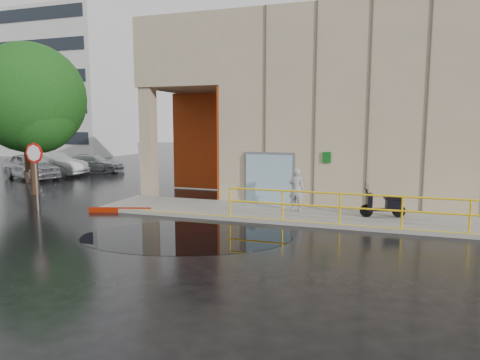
# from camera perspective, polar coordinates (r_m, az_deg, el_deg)

# --- Properties ---
(ground) EXTENTS (120.00, 120.00, 0.00)m
(ground) POSITION_cam_1_polar(r_m,az_deg,el_deg) (12.23, -4.13, -8.64)
(ground) COLOR black
(ground) RESTS_ON ground
(sidewalk) EXTENTS (20.00, 3.00, 0.15)m
(sidewalk) POSITION_cam_1_polar(r_m,az_deg,el_deg) (15.71, 16.10, -5.00)
(sidewalk) COLOR gray
(sidewalk) RESTS_ON ground
(building) EXTENTS (20.00, 10.17, 8.00)m
(building) POSITION_cam_1_polar(r_m,az_deg,el_deg) (21.86, 20.12, 9.17)
(building) COLOR tan
(building) RESTS_ON ground
(guardrail) EXTENTS (9.56, 0.06, 1.03)m
(guardrail) POSITION_cam_1_polar(r_m,az_deg,el_deg) (14.26, 16.97, -3.81)
(guardrail) COLOR yellow
(guardrail) RESTS_ON sidewalk
(distant_building) EXTENTS (12.00, 8.08, 15.00)m
(distant_building) POSITION_cam_1_polar(r_m,az_deg,el_deg) (50.80, -22.03, 11.61)
(distant_building) COLOR silver
(distant_building) RESTS_ON ground
(person) EXTENTS (0.64, 0.46, 1.62)m
(person) POSITION_cam_1_polar(r_m,az_deg,el_deg) (16.06, 7.54, -1.29)
(person) COLOR #99999D
(person) RESTS_ON sidewalk
(scooter) EXTENTS (1.60, 0.89, 1.21)m
(scooter) POSITION_cam_1_polar(r_m,az_deg,el_deg) (15.70, 18.62, -2.25)
(scooter) COLOR black
(scooter) RESTS_ON sidewalk
(stop_sign) EXTENTS (0.81, 0.11, 2.68)m
(stop_sign) POSITION_cam_1_polar(r_m,az_deg,el_deg) (18.37, -25.69, 2.22)
(stop_sign) COLOR slate
(stop_sign) RESTS_ON ground
(red_curb) EXTENTS (2.36, 0.83, 0.18)m
(red_curb) POSITION_cam_1_polar(r_m,az_deg,el_deg) (17.20, -15.70, -3.86)
(red_curb) COLOR #841501
(red_curb) RESTS_ON ground
(puddle) EXTENTS (7.30, 5.66, 0.01)m
(puddle) POSITION_cam_1_polar(r_m,az_deg,el_deg) (13.19, -7.10, -7.46)
(puddle) COLOR black
(puddle) RESTS_ON ground
(car_a) EXTENTS (5.10, 3.58, 1.61)m
(car_a) POSITION_cam_1_polar(r_m,az_deg,el_deg) (29.48, -26.08, 1.70)
(car_a) COLOR #B4B5BC
(car_a) RESTS_ON ground
(car_b) EXTENTS (4.77, 1.69, 1.57)m
(car_b) POSITION_cam_1_polar(r_m,az_deg,el_deg) (30.62, -23.84, 1.97)
(car_b) COLOR white
(car_b) RESTS_ON ground
(car_c) EXTENTS (4.72, 3.18, 1.27)m
(car_c) POSITION_cam_1_polar(r_m,az_deg,el_deg) (31.88, -19.08, 2.12)
(car_c) COLOR #BABCC2
(car_c) RESTS_ON ground
(tree_near) EXTENTS (5.15, 5.15, 7.18)m
(tree_near) POSITION_cam_1_polar(r_m,az_deg,el_deg) (22.63, -26.02, 9.29)
(tree_near) COLOR #311B10
(tree_near) RESTS_ON ground
(tree_far) EXTENTS (4.09, 4.09, 6.25)m
(tree_far) POSITION_cam_1_polar(r_m,az_deg,el_deg) (27.54, -26.65, 8.05)
(tree_far) COLOR #311B10
(tree_far) RESTS_ON ground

